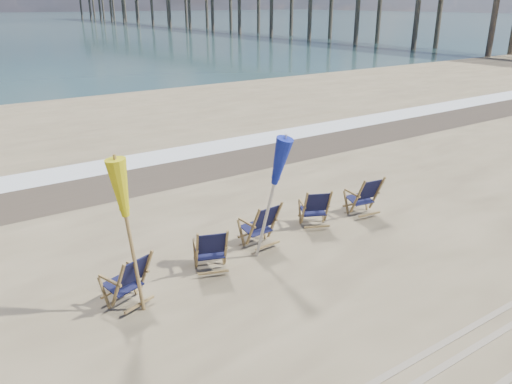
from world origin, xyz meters
TOP-DOWN VIEW (x-y plane):
  - surf_foam at (0.00, 8.30)m, footprint 200.00×1.40m
  - wet_sand_strip at (0.00, 6.80)m, footprint 200.00×2.60m
  - tire_tracks at (0.00, -2.80)m, footprint 80.00×1.30m
  - beach_chair_0 at (-2.80, 1.14)m, footprint 0.79×0.84m
  - beach_chair_1 at (-1.32, 1.18)m, footprint 0.76×0.80m
  - beach_chair_2 at (0.02, 1.58)m, footprint 0.65×0.72m
  - beach_chair_3 at (1.38, 1.58)m, footprint 0.79×0.83m
  - beach_chair_4 at (2.74, 1.49)m, footprint 0.69×0.75m
  - umbrella_yellow at (-3.05, 0.94)m, footprint 0.30×0.30m
  - umbrella_blue at (-0.45, 1.13)m, footprint 0.30×0.30m
  - fishing_pier at (38.00, 74.00)m, footprint 4.40×140.00m

SIDE VIEW (x-z plane):
  - wet_sand_strip at x=0.00m, z-range 0.00..0.00m
  - surf_foam at x=0.00m, z-range 0.00..0.01m
  - tire_tracks at x=0.00m, z-range 0.00..0.01m
  - beach_chair_1 at x=-1.32m, z-range 0.00..0.90m
  - beach_chair_3 at x=1.38m, z-range 0.00..0.90m
  - beach_chair_0 at x=-2.80m, z-range 0.00..0.94m
  - beach_chair_2 at x=0.02m, z-range 0.00..0.95m
  - beach_chair_4 at x=2.74m, z-range 0.00..0.95m
  - umbrella_blue at x=-0.45m, z-range 0.65..3.04m
  - umbrella_yellow at x=-3.05m, z-range 0.67..3.11m
  - fishing_pier at x=38.00m, z-range 0.00..9.30m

